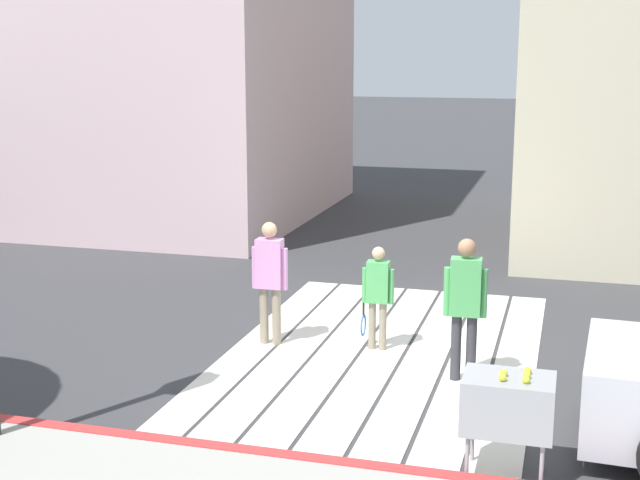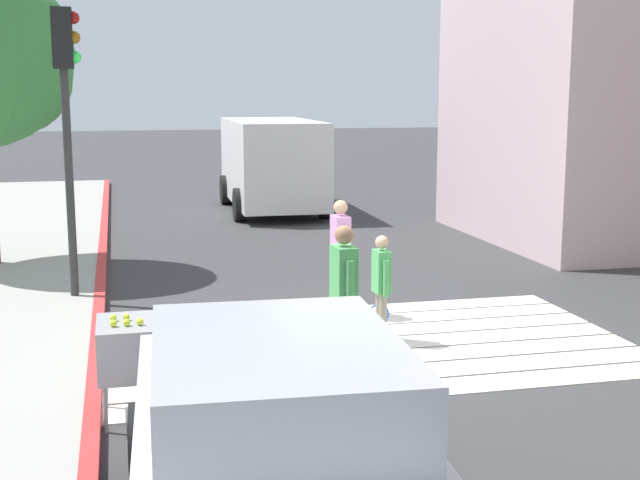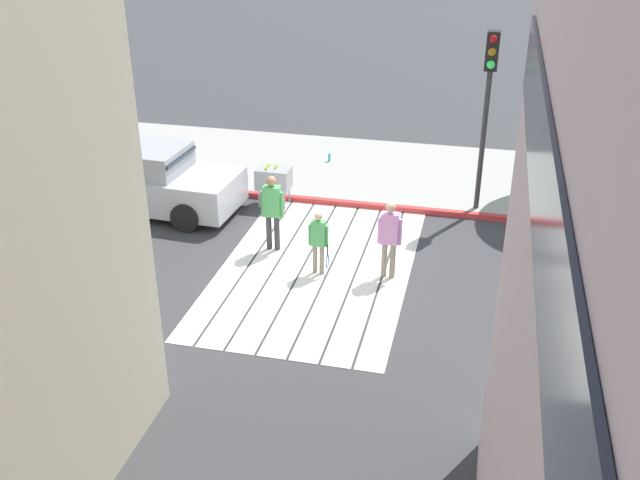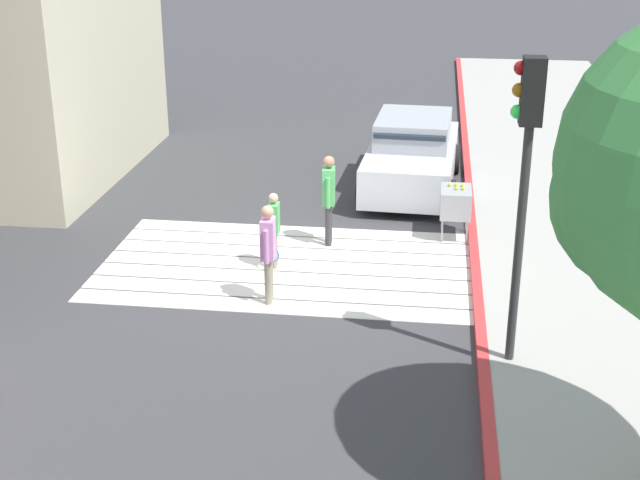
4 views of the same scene
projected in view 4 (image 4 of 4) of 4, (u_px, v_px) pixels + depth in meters
The scene contains 11 objects.
ground_plane at pixel (286, 266), 15.58m from camera, with size 120.00×120.00×0.00m, color #38383A.
crosswalk_stripes at pixel (286, 265), 15.58m from camera, with size 6.40×3.80×0.01m.
sidewalk_west at pixel (619, 279), 14.90m from camera, with size 4.80×40.00×0.12m, color #9E9B93.
curb_painted at pixel (476, 272), 15.17m from camera, with size 0.16×40.00×0.13m, color #BC3333.
car_parked_near_curb at pixel (412, 156), 19.31m from camera, with size 2.15×4.39×1.57m.
traffic_light_corner at pixel (525, 153), 11.22m from camera, with size 0.39×0.28×4.24m.
tennis_ball_cart at pixel (456, 202), 16.60m from camera, with size 0.56×0.80×1.02m.
water_bottle at pixel (626, 247), 15.77m from camera, with size 0.07×0.07×0.22m, color #33A5BF.
pedestrian_adult_lead at pixel (268, 247), 13.87m from camera, with size 0.22×0.48×1.62m.
pedestrian_adult_trailing at pixel (329, 194), 16.15m from camera, with size 0.24×0.49×1.69m.
pedestrian_child_with_racket at pixel (274, 226), 15.23m from camera, with size 0.28×0.41×1.35m.
Camera 4 is at (-2.41, 14.13, 6.17)m, focal length 50.33 mm.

